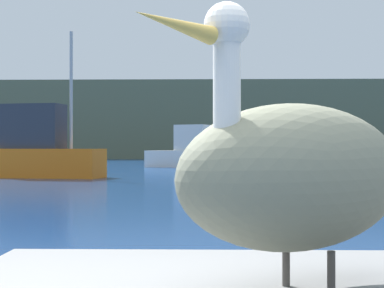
# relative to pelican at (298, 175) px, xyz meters

# --- Properties ---
(hillside_backdrop) EXTENTS (140.00, 17.40, 8.26)m
(hillside_backdrop) POSITION_rel_pelican_xyz_m (-0.52, 74.30, 3.13)
(hillside_backdrop) COLOR #5B664C
(hillside_backdrop) RESTS_ON ground
(pelican) EXTENTS (1.20, 1.25, 1.00)m
(pelican) POSITION_rel_pelican_xyz_m (0.00, 0.00, 0.00)
(pelican) COLOR gray
(pelican) RESTS_ON pier_dock
(fishing_boat_orange) EXTENTS (5.90, 2.61, 5.49)m
(fishing_boat_orange) POSITION_rel_pelican_xyz_m (-7.11, 22.47, -0.01)
(fishing_boat_orange) COLOR orange
(fishing_boat_orange) RESTS_ON ground
(fishing_boat_white) EXTENTS (5.60, 3.54, 4.21)m
(fishing_boat_white) POSITION_rel_pelican_xyz_m (-1.34, 36.20, -0.12)
(fishing_boat_white) COLOR white
(fishing_boat_white) RESTS_ON ground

